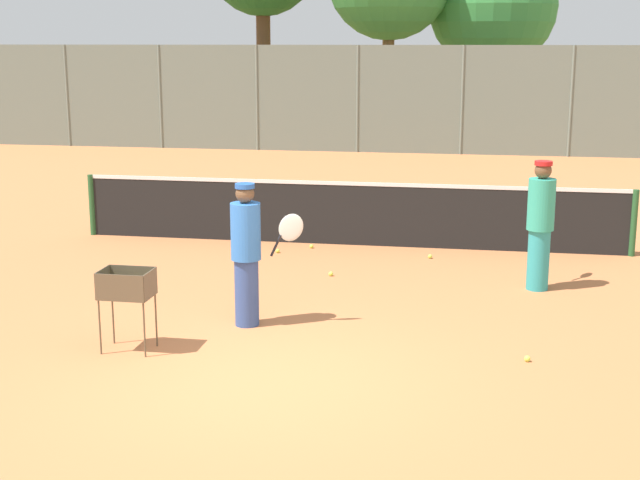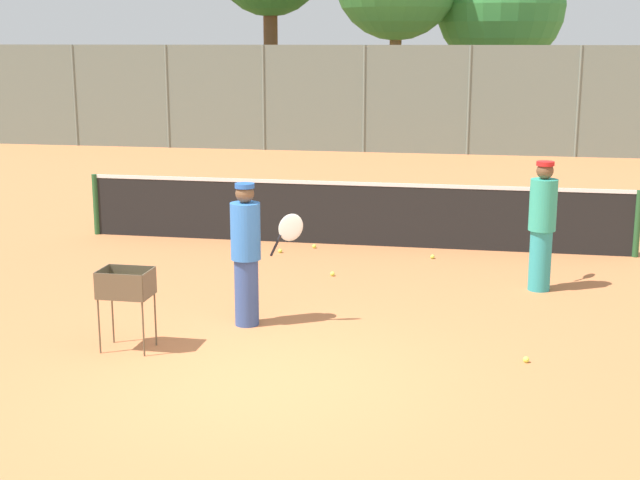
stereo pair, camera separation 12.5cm
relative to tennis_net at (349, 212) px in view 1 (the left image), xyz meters
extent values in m
plane|color=#C67242|center=(0.00, -6.19, -0.56)|extent=(80.00, 80.00, 0.00)
cylinder|color=#26592D|center=(-4.56, 0.00, -0.02)|extent=(0.10, 0.10, 1.07)
cylinder|color=#26592D|center=(4.56, 0.00, -0.02)|extent=(0.10, 0.10, 1.07)
cube|color=black|center=(0.00, 0.00, -0.05)|extent=(9.12, 0.01, 1.01)
cube|color=white|center=(0.00, 0.00, 0.48)|extent=(9.12, 0.02, 0.06)
cylinder|color=slate|center=(-10.99, 12.62, 1.05)|extent=(0.08, 0.08, 3.22)
cylinder|color=slate|center=(-7.85, 12.62, 1.05)|extent=(0.08, 0.08, 3.22)
cylinder|color=slate|center=(-4.71, 12.62, 1.05)|extent=(0.08, 0.08, 3.22)
cylinder|color=slate|center=(-1.57, 12.62, 1.05)|extent=(0.08, 0.08, 3.22)
cylinder|color=slate|center=(1.57, 12.62, 1.05)|extent=(0.08, 0.08, 3.22)
cylinder|color=slate|center=(4.71, 12.62, 1.05)|extent=(0.08, 0.08, 3.22)
cube|color=slate|center=(0.00, 12.62, 1.05)|extent=(28.27, 0.01, 3.22)
cylinder|color=brown|center=(-0.98, 15.76, 1.53)|extent=(0.40, 0.40, 4.17)
cylinder|color=brown|center=(-5.27, 15.88, 1.89)|extent=(0.48, 0.48, 4.89)
cylinder|color=brown|center=(2.40, 17.24, 1.05)|extent=(0.45, 0.45, 3.21)
sphere|color=#388E42|center=(2.40, 17.24, 3.95)|extent=(4.34, 4.34, 4.34)
cylinder|color=#334C8C|center=(-0.58, -4.48, -0.15)|extent=(0.29, 0.29, 0.82)
cylinder|color=blue|center=(-0.58, -4.48, 0.60)|extent=(0.36, 0.36, 0.68)
sphere|color=brown|center=(-0.58, -4.48, 1.05)|extent=(0.22, 0.22, 0.22)
cylinder|color=#2659B2|center=(-0.58, -4.48, 1.14)|extent=(0.23, 0.23, 0.06)
cylinder|color=black|center=(-0.23, -4.43, 0.43)|extent=(0.15, 0.05, 0.27)
ellipsoid|color=silver|center=(-0.05, -4.40, 0.65)|extent=(0.40, 0.09, 0.43)
cylinder|color=teal|center=(2.96, -2.25, -0.14)|extent=(0.30, 0.30, 0.84)
cylinder|color=teal|center=(2.96, -2.25, 0.63)|extent=(0.37, 0.37, 0.70)
sphere|color=brown|center=(2.96, -2.25, 1.10)|extent=(0.23, 0.23, 0.23)
cylinder|color=red|center=(2.96, -2.25, 1.19)|extent=(0.24, 0.24, 0.06)
cylinder|color=black|center=(3.04, -1.90, 0.46)|extent=(0.06, 0.15, 0.27)
ellipsoid|color=silver|center=(3.08, -1.72, 0.68)|extent=(0.12, 0.39, 0.43)
cylinder|color=brown|center=(-1.90, -5.76, -0.25)|extent=(0.02, 0.02, 0.62)
cylinder|color=brown|center=(-1.39, -5.76, -0.25)|extent=(0.02, 0.02, 0.62)
cylinder|color=brown|center=(-1.90, -5.40, -0.25)|extent=(0.02, 0.02, 0.62)
cylinder|color=brown|center=(-1.39, -5.40, -0.25)|extent=(0.02, 0.02, 0.62)
cube|color=brown|center=(-1.64, -5.58, 0.06)|extent=(0.55, 0.40, 0.01)
cube|color=brown|center=(-1.64, -5.78, 0.21)|extent=(0.55, 0.01, 0.30)
cube|color=brown|center=(-1.64, -5.38, 0.21)|extent=(0.55, 0.01, 0.30)
cube|color=brown|center=(-1.92, -5.58, 0.21)|extent=(0.01, 0.40, 0.30)
cube|color=brown|center=(-1.37, -5.58, 0.21)|extent=(0.01, 0.40, 0.30)
sphere|color=#D1E54C|center=(-1.83, -5.70, 0.10)|extent=(0.07, 0.07, 0.07)
sphere|color=#D1E54C|center=(-1.79, -5.72, 0.10)|extent=(0.07, 0.07, 0.07)
sphere|color=#D1E54C|center=(-1.85, -5.54, 0.16)|extent=(0.07, 0.07, 0.07)
sphere|color=#D1E54C|center=(-1.53, -5.61, 0.16)|extent=(0.07, 0.07, 0.07)
sphere|color=#D1E54C|center=(-1.45, -5.48, 0.10)|extent=(0.07, 0.07, 0.07)
sphere|color=#D1E54C|center=(-1.77, -5.52, 0.10)|extent=(0.07, 0.07, 0.07)
sphere|color=#D1E54C|center=(-1.84, -5.62, 0.16)|extent=(0.07, 0.07, 0.07)
sphere|color=#D1E54C|center=(-1.55, -5.73, 0.16)|extent=(0.07, 0.07, 0.07)
sphere|color=#D1E54C|center=(-1.75, -5.69, 0.10)|extent=(0.07, 0.07, 0.07)
sphere|color=#D1E54C|center=(-1.66, -5.61, 0.10)|extent=(0.07, 0.07, 0.07)
sphere|color=#D1E54C|center=(-1.72, -5.73, 0.16)|extent=(0.07, 0.07, 0.07)
sphere|color=#D1E54C|center=(-1.42, -5.44, 0.16)|extent=(0.07, 0.07, 0.07)
sphere|color=#D1E54C|center=(2.69, -5.19, -0.52)|extent=(0.07, 0.07, 0.07)
sphere|color=#D1E54C|center=(-1.04, -0.78, -0.52)|extent=(0.07, 0.07, 0.07)
sphere|color=#D1E54C|center=(1.41, -0.73, -0.52)|extent=(0.07, 0.07, 0.07)
sphere|color=#D1E54C|center=(-0.56, -0.36, -0.52)|extent=(0.07, 0.07, 0.07)
sphere|color=#D1E54C|center=(0.04, -2.06, -0.52)|extent=(0.07, 0.07, 0.07)
sphere|color=#D1E54C|center=(-2.59, -3.78, -0.52)|extent=(0.07, 0.07, 0.07)
camera|label=1|loc=(2.08, -14.44, 2.80)|focal=50.00mm
camera|label=2|loc=(2.20, -14.42, 2.80)|focal=50.00mm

